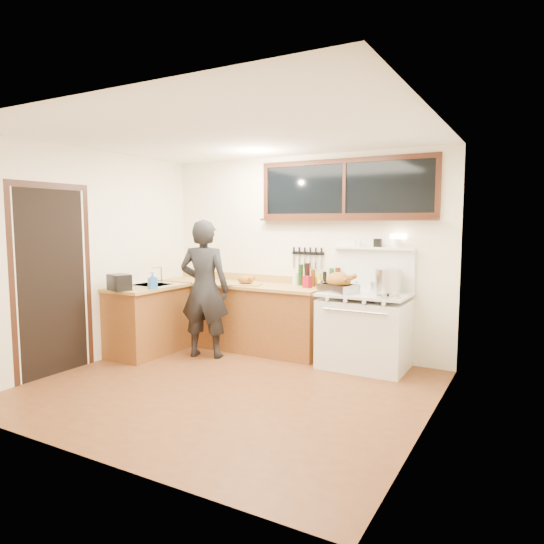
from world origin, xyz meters
The scene contains 20 objects.
ground_plane centered at (0.00, 0.00, -0.01)m, with size 4.00×3.50×0.02m, color brown.
room_shell centered at (0.00, 0.00, 1.65)m, with size 4.10×3.60×2.65m.
counter_back centered at (-0.80, 1.45, 0.45)m, with size 2.44×0.64×1.00m.
counter_left centered at (-1.70, 0.62, 0.45)m, with size 0.64×1.09×0.90m.
sink_unit centered at (-1.68, 0.70, 0.85)m, with size 0.50×0.45×0.37m.
vintage_stove centered at (1.00, 1.41, 0.47)m, with size 1.02×0.74×1.59m.
back_window centered at (0.60, 1.72, 2.06)m, with size 2.32×0.13×0.77m.
left_doorway centered at (-1.99, -0.55, 1.09)m, with size 0.02×1.04×2.17m.
knife_strip centered at (0.10, 1.73, 1.31)m, with size 0.46×0.03×0.28m.
man centered at (-0.94, 0.85, 0.88)m, with size 0.74×0.58×1.76m.
soap_bottle centered at (-1.43, 0.44, 1.00)m, with size 0.12×0.13×0.21m.
toaster centered at (-1.70, 0.15, 1.00)m, with size 0.33×0.27×0.20m.
cutting_board centered at (-0.60, 1.30, 0.95)m, with size 0.45×0.39×0.14m.
roast_turkey centered at (0.71, 1.28, 1.00)m, with size 0.50×0.43×0.24m.
stockpot centered at (1.24, 1.51, 1.04)m, with size 0.31×0.31×0.29m.
saucepan centered at (1.05, 1.67, 0.95)m, with size 0.17×0.27×0.10m.
pot_lid centered at (1.33, 1.20, 0.91)m, with size 0.34×0.34×0.04m.
coffee_tin centered at (0.22, 1.47, 0.97)m, with size 0.12×0.10×0.15m.
pitcher centered at (-0.05, 1.67, 0.98)m, with size 0.11×0.11×0.16m.
bottle_cluster centered at (0.29, 1.63, 1.03)m, with size 0.58×0.07×0.30m.
Camera 1 is at (2.79, -4.07, 1.74)m, focal length 32.00 mm.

